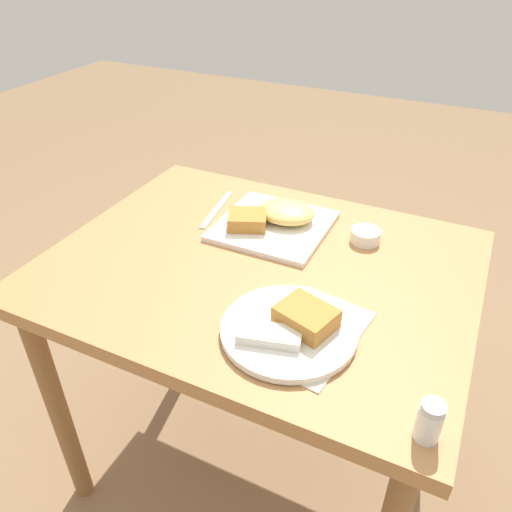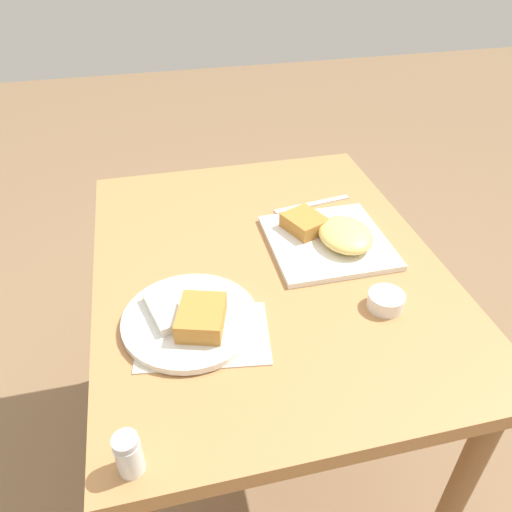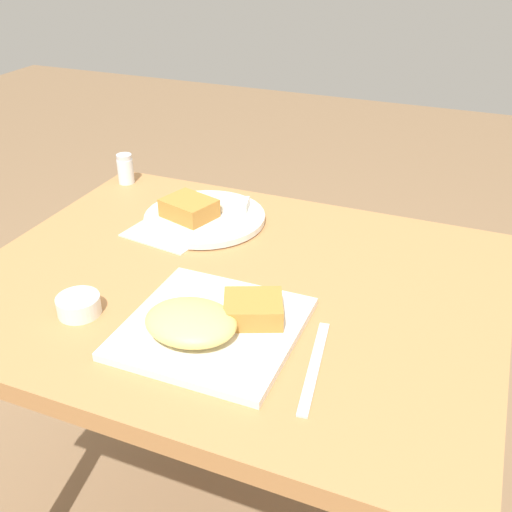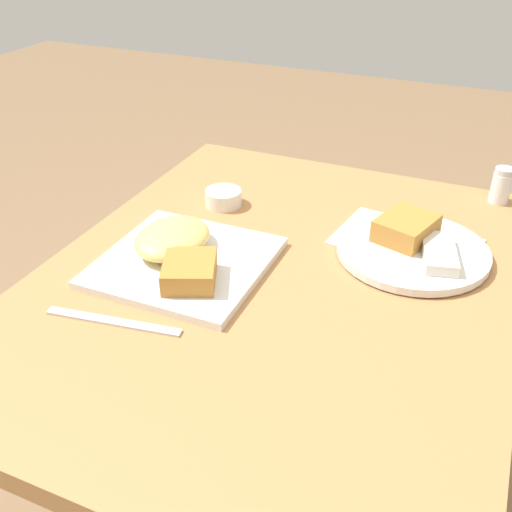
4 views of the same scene
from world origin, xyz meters
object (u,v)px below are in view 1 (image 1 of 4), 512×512
at_px(plate_square_near, 275,220).
at_px(plate_oval_far, 291,327).
at_px(sauce_ramekin, 366,236).
at_px(butter_knife, 217,209).
at_px(salt_shaker, 429,423).

height_order(plate_square_near, plate_oval_far, plate_square_near).
bearing_deg(plate_square_near, sauce_ramekin, -172.12).
bearing_deg(plate_oval_far, sauce_ramekin, -95.65).
distance_m(plate_square_near, plate_oval_far, 0.40).
xyz_separation_m(plate_oval_far, sauce_ramekin, (-0.04, -0.39, -0.00)).
bearing_deg(butter_knife, sauce_ramekin, 84.16).
relative_size(sauce_ramekin, butter_knife, 0.34).
xyz_separation_m(plate_square_near, butter_knife, (0.18, -0.01, -0.02)).
bearing_deg(plate_square_near, butter_knife, -4.48).
bearing_deg(plate_square_near, plate_oval_far, 118.38).
bearing_deg(plate_oval_far, salt_shaker, 155.92).
bearing_deg(plate_oval_far, plate_square_near, -61.62).
relative_size(plate_square_near, plate_oval_far, 1.03).
bearing_deg(sauce_ramekin, butter_knife, 2.49).
height_order(salt_shaker, butter_knife, salt_shaker).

